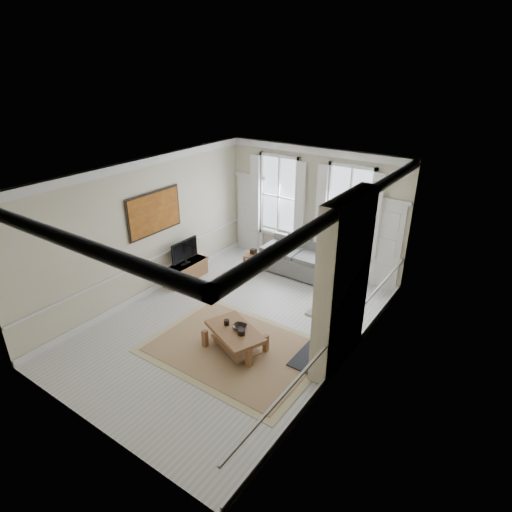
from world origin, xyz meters
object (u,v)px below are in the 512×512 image
Objects in this scene: side_table at (253,257)px; tv_stand at (186,272)px; sofa at (300,260)px; coffee_table at (235,333)px.

tv_stand is at bearing -129.68° from side_table.
side_table is (-1.08, -0.69, 0.06)m from sofa.
side_table is 3.55m from coffee_table.
tv_stand is at bearing 173.21° from coffee_table.
side_table is at bearing -147.47° from sofa.
coffee_table reaches higher than tv_stand.
sofa is at bearing 32.53° from side_table.
coffee_table is at bearing -29.49° from tv_stand.
sofa is at bearing 43.12° from tv_stand.
sofa is 1.28m from side_table.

